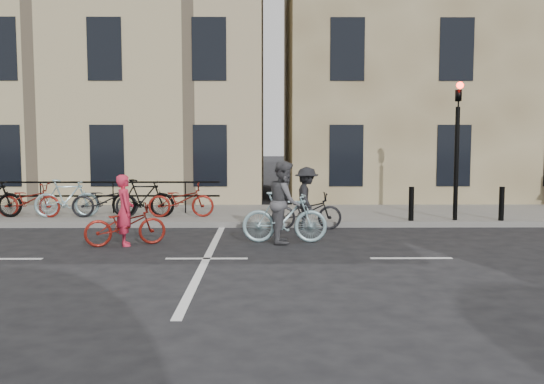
{
  "coord_description": "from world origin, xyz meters",
  "views": [
    {
      "loc": [
        1.18,
        -11.64,
        2.39
      ],
      "look_at": [
        1.29,
        2.25,
        1.1
      ],
      "focal_mm": 40.0,
      "sensor_mm": 36.0,
      "label": 1
    }
  ],
  "objects_px": {
    "cyclist_pink": "(125,221)",
    "cyclist_grey": "(285,210)",
    "cyclist_dark": "(307,205)",
    "traffic_light": "(457,133)"
  },
  "relations": [
    {
      "from": "cyclist_pink",
      "to": "cyclist_grey",
      "type": "distance_m",
      "value": 3.51
    },
    {
      "from": "cyclist_dark",
      "to": "cyclist_pink",
      "type": "bearing_deg",
      "value": 115.82
    },
    {
      "from": "cyclist_pink",
      "to": "cyclist_grey",
      "type": "bearing_deg",
      "value": -103.98
    },
    {
      "from": "traffic_light",
      "to": "cyclist_pink",
      "type": "relative_size",
      "value": 2.11
    },
    {
      "from": "traffic_light",
      "to": "cyclist_pink",
      "type": "xyz_separation_m",
      "value": [
        -8.12,
        -2.87,
        -1.91
      ]
    },
    {
      "from": "traffic_light",
      "to": "cyclist_grey",
      "type": "relative_size",
      "value": 2.04
    },
    {
      "from": "cyclist_grey",
      "to": "cyclist_dark",
      "type": "relative_size",
      "value": 1.05
    },
    {
      "from": "cyclist_pink",
      "to": "cyclist_dark",
      "type": "relative_size",
      "value": 1.01
    },
    {
      "from": "traffic_light",
      "to": "cyclist_grey",
      "type": "bearing_deg",
      "value": -151.09
    },
    {
      "from": "cyclist_grey",
      "to": "traffic_light",
      "type": "bearing_deg",
      "value": -59.75
    }
  ]
}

